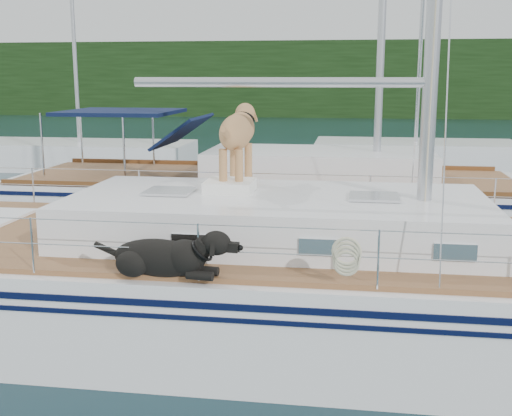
# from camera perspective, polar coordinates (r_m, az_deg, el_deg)

# --- Properties ---
(ground) EXTENTS (120.00, 120.00, 0.00)m
(ground) POSITION_cam_1_polar(r_m,az_deg,el_deg) (8.71, -3.51, -10.54)
(ground) COLOR black
(ground) RESTS_ON ground
(tree_line) EXTENTS (90.00, 3.00, 6.00)m
(tree_line) POSITION_cam_1_polar(r_m,az_deg,el_deg) (52.90, 6.81, 11.29)
(tree_line) COLOR black
(tree_line) RESTS_ON ground
(shore_bank) EXTENTS (92.00, 1.00, 1.20)m
(shore_bank) POSITION_cam_1_polar(r_m,az_deg,el_deg) (54.17, 6.79, 8.76)
(shore_bank) COLOR #595147
(shore_bank) RESTS_ON ground
(main_sailboat) EXTENTS (12.00, 3.88, 14.01)m
(main_sailboat) POSITION_cam_1_polar(r_m,az_deg,el_deg) (8.45, -2.96, -6.27)
(main_sailboat) COLOR white
(main_sailboat) RESTS_ON ground
(neighbor_sailboat) EXTENTS (11.00, 3.50, 13.30)m
(neighbor_sailboat) POSITION_cam_1_polar(r_m,az_deg,el_deg) (14.06, 1.18, 0.77)
(neighbor_sailboat) COLOR white
(neighbor_sailboat) RESTS_ON ground
(bg_boat_west) EXTENTS (8.00, 3.00, 11.65)m
(bg_boat_west) POSITION_cam_1_polar(r_m,az_deg,el_deg) (24.10, -15.34, 4.49)
(bg_boat_west) COLOR white
(bg_boat_west) RESTS_ON ground
(bg_boat_center) EXTENTS (7.20, 3.00, 11.65)m
(bg_boat_center) POSITION_cam_1_polar(r_m,az_deg,el_deg) (24.15, 13.96, 4.59)
(bg_boat_center) COLOR white
(bg_boat_center) RESTS_ON ground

